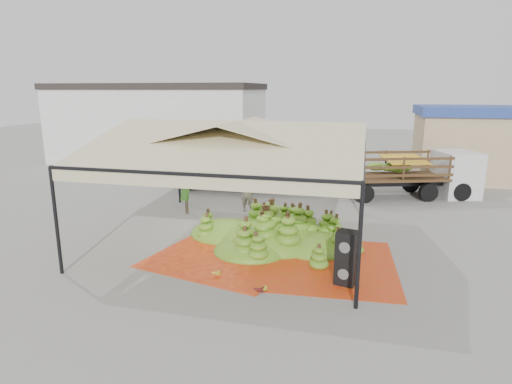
% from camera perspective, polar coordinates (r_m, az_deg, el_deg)
% --- Properties ---
extents(ground, '(90.00, 90.00, 0.00)m').
position_cam_1_polar(ground, '(14.84, -2.18, -6.16)').
color(ground, slate).
rests_on(ground, ground).
extents(canopy_tent, '(8.10, 8.10, 4.00)m').
position_cam_1_polar(canopy_tent, '(14.08, -2.30, 6.60)').
color(canopy_tent, black).
rests_on(canopy_tent, ground).
extents(building_white, '(14.30, 6.30, 5.40)m').
position_cam_1_polar(building_white, '(30.84, -12.96, 8.91)').
color(building_white, silver).
rests_on(building_white, ground).
extents(building_tan, '(6.30, 5.30, 4.10)m').
position_cam_1_polar(building_tan, '(27.24, 27.03, 5.88)').
color(building_tan, tan).
rests_on(building_tan, ground).
extents(tarp_left, '(4.83, 4.68, 0.01)m').
position_cam_1_polar(tarp_left, '(13.31, -4.16, -8.52)').
color(tarp_left, '#ED5B16').
rests_on(tarp_left, ground).
extents(tarp_right, '(4.35, 4.54, 0.01)m').
position_cam_1_polar(tarp_right, '(12.90, 9.00, -9.39)').
color(tarp_right, red).
rests_on(tarp_right, ground).
extents(banana_heap, '(7.41, 6.84, 1.28)m').
position_cam_1_polar(banana_heap, '(14.31, 2.07, -4.20)').
color(banana_heap, '#567C19').
rests_on(banana_heap, ground).
extents(hand_yellow_a, '(0.56, 0.51, 0.21)m').
position_cam_1_polar(hand_yellow_a, '(12.08, -5.49, -10.41)').
color(hand_yellow_a, gold).
rests_on(hand_yellow_a, ground).
extents(hand_yellow_b, '(0.49, 0.46, 0.17)m').
position_cam_1_polar(hand_yellow_b, '(11.11, 0.70, -12.66)').
color(hand_yellow_b, gold).
rests_on(hand_yellow_b, ground).
extents(hand_red_a, '(0.59, 0.55, 0.21)m').
position_cam_1_polar(hand_red_a, '(11.12, 0.25, -12.52)').
color(hand_red_a, maroon).
rests_on(hand_red_a, ground).
extents(hand_red_b, '(0.52, 0.50, 0.19)m').
position_cam_1_polar(hand_red_b, '(12.70, 12.05, -9.47)').
color(hand_red_b, '#603216').
rests_on(hand_red_b, ground).
extents(hand_green, '(0.63, 0.60, 0.23)m').
position_cam_1_polar(hand_green, '(12.99, -3.36, -8.56)').
color(hand_green, '#507718').
rests_on(hand_green, ground).
extents(hanging_bunches, '(3.24, 0.24, 0.20)m').
position_cam_1_polar(hanging_bunches, '(12.38, 2.11, 2.47)').
color(hanging_bunches, '#3E6F17').
rests_on(hanging_bunches, ground).
extents(speaker_stack, '(0.62, 0.57, 1.45)m').
position_cam_1_polar(speaker_stack, '(11.48, 11.98, -8.60)').
color(speaker_stack, black).
rests_on(speaker_stack, ground).
extents(banana_leaves, '(0.96, 1.36, 3.70)m').
position_cam_1_polar(banana_leaves, '(17.64, -10.00, -3.15)').
color(banana_leaves, '#3C731E').
rests_on(banana_leaves, ground).
extents(vendor, '(0.62, 0.44, 1.62)m').
position_cam_1_polar(vendor, '(17.77, -1.18, -0.12)').
color(vendor, gray).
rests_on(vendor, ground).
extents(truck_left, '(6.20, 2.88, 2.05)m').
position_cam_1_polar(truck_left, '(22.17, -2.03, 3.80)').
color(truck_left, '#533C1B').
rests_on(truck_left, ground).
extents(truck_right, '(6.58, 3.99, 2.14)m').
position_cam_1_polar(truck_right, '(21.58, 20.49, 2.83)').
color(truck_right, '#4C2E19').
rests_on(truck_right, ground).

